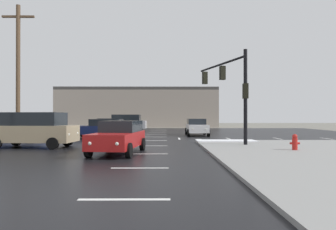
{
  "coord_description": "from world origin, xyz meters",
  "views": [
    {
      "loc": [
        0.89,
        -24.57,
        1.82
      ],
      "look_at": [
        1.17,
        8.25,
        1.97
      ],
      "focal_mm": 32.52,
      "sensor_mm": 36.0,
      "label": 1
    }
  ],
  "objects_px": {
    "sedan_navy": "(101,128)",
    "suv_silver": "(127,122)",
    "traffic_signal_mast": "(230,83)",
    "sedan_black": "(105,125)",
    "fire_hydrant": "(295,142)",
    "sedan_red": "(119,136)",
    "suv_tan": "(33,129)",
    "sedan_white": "(197,127)",
    "suv_blue": "(15,126)",
    "utility_pole_mid": "(18,71)"
  },
  "relations": [
    {
      "from": "suv_blue",
      "to": "sedan_red",
      "type": "height_order",
      "value": "suv_blue"
    },
    {
      "from": "fire_hydrant",
      "to": "sedan_white",
      "type": "relative_size",
      "value": 0.17
    },
    {
      "from": "suv_blue",
      "to": "sedan_navy",
      "type": "height_order",
      "value": "suv_blue"
    },
    {
      "from": "traffic_signal_mast",
      "to": "suv_silver",
      "type": "height_order",
      "value": "traffic_signal_mast"
    },
    {
      "from": "sedan_black",
      "to": "suv_tan",
      "type": "bearing_deg",
      "value": -9.33
    },
    {
      "from": "traffic_signal_mast",
      "to": "suv_tan",
      "type": "relative_size",
      "value": 1.26
    },
    {
      "from": "fire_hydrant",
      "to": "suv_tan",
      "type": "relative_size",
      "value": 0.16
    },
    {
      "from": "utility_pole_mid",
      "to": "fire_hydrant",
      "type": "bearing_deg",
      "value": -19.08
    },
    {
      "from": "fire_hydrant",
      "to": "sedan_red",
      "type": "distance_m",
      "value": 8.78
    },
    {
      "from": "sedan_white",
      "to": "sedan_red",
      "type": "bearing_deg",
      "value": -20.36
    },
    {
      "from": "traffic_signal_mast",
      "to": "sedan_navy",
      "type": "height_order",
      "value": "traffic_signal_mast"
    },
    {
      "from": "sedan_red",
      "to": "sedan_navy",
      "type": "height_order",
      "value": "same"
    },
    {
      "from": "sedan_black",
      "to": "suv_blue",
      "type": "bearing_deg",
      "value": -30.55
    },
    {
      "from": "traffic_signal_mast",
      "to": "fire_hydrant",
      "type": "distance_m",
      "value": 6.26
    },
    {
      "from": "traffic_signal_mast",
      "to": "suv_blue",
      "type": "xyz_separation_m",
      "value": [
        -15.67,
        3.4,
        -2.93
      ]
    },
    {
      "from": "suv_silver",
      "to": "suv_blue",
      "type": "xyz_separation_m",
      "value": [
        -6.66,
        -14.08,
        0.0
      ]
    },
    {
      "from": "suv_tan",
      "to": "sedan_white",
      "type": "bearing_deg",
      "value": 51.98
    },
    {
      "from": "sedan_black",
      "to": "utility_pole_mid",
      "type": "distance_m",
      "value": 13.79
    },
    {
      "from": "fire_hydrant",
      "to": "sedan_white",
      "type": "bearing_deg",
      "value": 104.35
    },
    {
      "from": "suv_tan",
      "to": "sedan_navy",
      "type": "height_order",
      "value": "suv_tan"
    },
    {
      "from": "sedan_red",
      "to": "sedan_navy",
      "type": "bearing_deg",
      "value": -156.38
    },
    {
      "from": "sedan_black",
      "to": "sedan_navy",
      "type": "height_order",
      "value": "same"
    },
    {
      "from": "suv_tan",
      "to": "utility_pole_mid",
      "type": "bearing_deg",
      "value": 132.5
    },
    {
      "from": "traffic_signal_mast",
      "to": "sedan_navy",
      "type": "bearing_deg",
      "value": 44.36
    },
    {
      "from": "traffic_signal_mast",
      "to": "fire_hydrant",
      "type": "xyz_separation_m",
      "value": [
        2.26,
        -4.68,
        -3.48
      ]
    },
    {
      "from": "suv_tan",
      "to": "suv_blue",
      "type": "height_order",
      "value": "same"
    },
    {
      "from": "traffic_signal_mast",
      "to": "suv_silver",
      "type": "xyz_separation_m",
      "value": [
        -9.01,
        17.48,
        -2.93
      ]
    },
    {
      "from": "suv_tan",
      "to": "sedan_white",
      "type": "relative_size",
      "value": 1.09
    },
    {
      "from": "sedan_navy",
      "to": "suv_silver",
      "type": "bearing_deg",
      "value": -88.47
    },
    {
      "from": "suv_blue",
      "to": "sedan_black",
      "type": "bearing_deg",
      "value": 68.76
    },
    {
      "from": "fire_hydrant",
      "to": "sedan_red",
      "type": "relative_size",
      "value": 0.17
    },
    {
      "from": "suv_silver",
      "to": "sedan_navy",
      "type": "relative_size",
      "value": 1.06
    },
    {
      "from": "fire_hydrant",
      "to": "sedan_navy",
      "type": "distance_m",
      "value": 15.36
    },
    {
      "from": "sedan_navy",
      "to": "sedan_white",
      "type": "height_order",
      "value": "same"
    },
    {
      "from": "sedan_navy",
      "to": "suv_tan",
      "type": "bearing_deg",
      "value": 76.41
    },
    {
      "from": "suv_blue",
      "to": "sedan_red",
      "type": "bearing_deg",
      "value": -38.67
    },
    {
      "from": "fire_hydrant",
      "to": "suv_tan",
      "type": "bearing_deg",
      "value": 170.04
    },
    {
      "from": "traffic_signal_mast",
      "to": "suv_tan",
      "type": "bearing_deg",
      "value": 82.97
    },
    {
      "from": "traffic_signal_mast",
      "to": "sedan_black",
      "type": "xyz_separation_m",
      "value": [
        -10.87,
        13.77,
        -3.17
      ]
    },
    {
      "from": "utility_pole_mid",
      "to": "sedan_black",
      "type": "bearing_deg",
      "value": 74.63
    },
    {
      "from": "sedan_black",
      "to": "suv_tan",
      "type": "xyz_separation_m",
      "value": [
        -1.02,
        -15.96,
        0.24
      ]
    },
    {
      "from": "traffic_signal_mast",
      "to": "sedan_navy",
      "type": "relative_size",
      "value": 1.35
    },
    {
      "from": "suv_silver",
      "to": "suv_blue",
      "type": "distance_m",
      "value": 15.57
    },
    {
      "from": "sedan_black",
      "to": "sedan_red",
      "type": "relative_size",
      "value": 1.0
    },
    {
      "from": "suv_blue",
      "to": "fire_hydrant",
      "type": "bearing_deg",
      "value": -20.62
    },
    {
      "from": "suv_silver",
      "to": "sedan_white",
      "type": "distance_m",
      "value": 11.45
    },
    {
      "from": "traffic_signal_mast",
      "to": "sedan_black",
      "type": "relative_size",
      "value": 1.34
    },
    {
      "from": "sedan_white",
      "to": "utility_pole_mid",
      "type": "xyz_separation_m",
      "value": [
        -13.11,
        -8.0,
        4.1
      ]
    },
    {
      "from": "traffic_signal_mast",
      "to": "sedan_white",
      "type": "height_order",
      "value": "traffic_signal_mast"
    },
    {
      "from": "suv_blue",
      "to": "sedan_navy",
      "type": "xyz_separation_m",
      "value": [
        6.11,
        1.72,
        -0.24
      ]
    }
  ]
}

